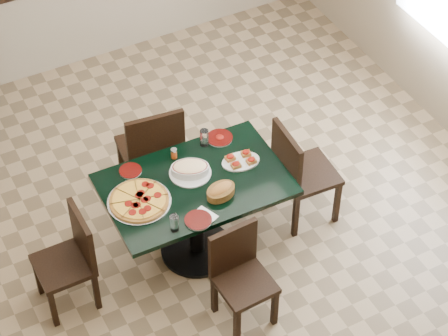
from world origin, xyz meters
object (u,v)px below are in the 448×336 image
bread_basket (221,191)px  bruschetta_platter (241,160)px  chair_right (298,170)px  main_table (196,200)px  chair_near (240,271)px  chair_far (153,149)px  lasagna_casserole (190,169)px  pepperoni_pizza (139,201)px  chair_left (72,256)px

bread_basket → bruschetta_platter: bread_basket is taller
chair_right → main_table: bearing=90.9°
chair_near → chair_right: chair_right is taller
chair_far → lasagna_casserole: (0.06, -0.56, 0.25)m
main_table → chair_near: bearing=-87.2°
lasagna_casserole → bruschetta_platter: (0.38, -0.07, -0.02)m
pepperoni_pizza → bread_basket: bearing=-20.6°
main_table → lasagna_casserole: 0.25m
chair_left → lasagna_casserole: (0.98, 0.08, 0.34)m
chair_far → pepperoni_pizza: (-0.39, -0.65, 0.22)m
main_table → chair_far: 0.66m
main_table → bread_basket: size_ratio=5.22×
bread_basket → chair_near: bearing=-114.7°
chair_near → chair_right: (0.84, 0.61, 0.07)m
bread_basket → bruschetta_platter: bearing=25.0°
lasagna_casserole → main_table: bearing=-73.2°
chair_near → pepperoni_pizza: size_ratio=1.76×
chair_near → lasagna_casserole: 0.82m
chair_far → pepperoni_pizza: bearing=66.0°
lasagna_casserole → bruschetta_platter: bearing=12.8°
main_table → chair_near: 0.66m
pepperoni_pizza → bruschetta_platter: (0.82, 0.02, 0.01)m
chair_right → bruschetta_platter: bearing=85.2°
pepperoni_pizza → lasagna_casserole: size_ratio=1.39×
chair_near → bruschetta_platter: size_ratio=2.55×
bread_basket → bruschetta_platter: 0.36m
lasagna_casserole → bruschetta_platter: size_ratio=1.04×
chair_near → chair_left: size_ratio=0.96×
chair_right → chair_left: size_ratio=1.11×
chair_left → bruschetta_platter: chair_left is taller
chair_right → pepperoni_pizza: chair_right is taller
main_table → bread_basket: 0.31m
bruschetta_platter → chair_near: bearing=-110.7°
chair_left → chair_right: bearing=88.3°
chair_near → chair_right: bearing=33.1°
lasagna_casserole → bruschetta_platter: lasagna_casserole is taller
chair_far → bread_basket: size_ratio=3.83×
lasagna_casserole → bread_basket: bread_basket is taller
main_table → chair_far: size_ratio=1.36×
main_table → lasagna_casserole: size_ratio=4.11×
bruschetta_platter → chair_right: bearing=0.0°
chair_far → lasagna_casserole: bearing=102.4°
chair_near → pepperoni_pizza: 0.86m
bread_basket → bruschetta_platter: size_ratio=0.82×
chair_near → bread_basket: 0.58m
chair_right → pepperoni_pizza: (-1.29, 0.04, 0.25)m
chair_near → pepperoni_pizza: chair_near is taller
chair_far → bruschetta_platter: chair_far is taller
bread_basket → chair_far: bearing=86.7°
chair_far → chair_right: chair_far is taller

